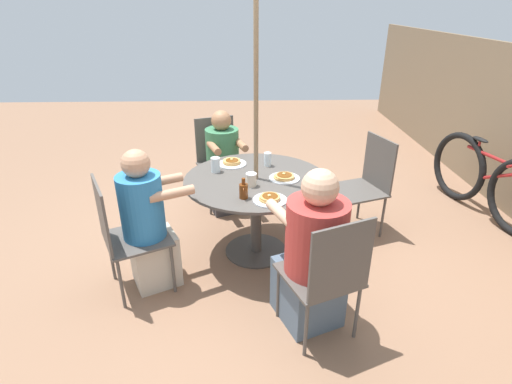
% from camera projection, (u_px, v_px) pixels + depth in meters
% --- Properties ---
extents(ground_plane, '(12.00, 12.00, 0.00)m').
position_uv_depth(ground_plane, '(256.00, 251.00, 3.59)').
color(ground_plane, '#8C664C').
extents(patio_table, '(1.19, 1.19, 0.71)m').
position_uv_depth(patio_table, '(256.00, 193.00, 3.34)').
color(patio_table, '#4C4742').
rests_on(patio_table, ground).
extents(umbrella_pole, '(0.04, 0.04, 2.11)m').
position_uv_depth(umbrella_pole, '(256.00, 139.00, 3.13)').
color(umbrella_pole, '#846B4C').
rests_on(umbrella_pole, ground).
extents(patio_chair_north, '(0.57, 0.57, 0.92)m').
position_uv_depth(patio_chair_north, '(366.00, 181.00, 3.71)').
color(patio_chair_north, '#514C47').
rests_on(patio_chair_north, ground).
extents(patio_chair_east, '(0.57, 0.57, 0.92)m').
position_uv_depth(patio_chair_east, '(219.00, 157.00, 4.28)').
color(patio_chair_east, '#514C47').
rests_on(patio_chair_east, ground).
extents(diner_east, '(0.53, 0.46, 1.06)m').
position_uv_depth(diner_east, '(224.00, 166.00, 4.15)').
color(diner_east, '#3D3D42').
rests_on(diner_east, ground).
extents(patio_chair_south, '(0.60, 0.60, 0.92)m').
position_uv_depth(patio_chair_south, '(123.00, 232.00, 2.89)').
color(patio_chair_south, '#514C47').
rests_on(patio_chair_south, ground).
extents(diner_south, '(0.49, 0.57, 1.12)m').
position_uv_depth(diner_south, '(148.00, 226.00, 2.97)').
color(diner_south, beige).
rests_on(diner_south, ground).
extents(patio_chair_west, '(0.58, 0.58, 0.92)m').
position_uv_depth(patio_chair_west, '(328.00, 273.00, 2.46)').
color(patio_chair_west, '#514C47').
rests_on(patio_chair_west, ground).
extents(diner_west, '(0.60, 0.54, 1.15)m').
position_uv_depth(diner_west, '(312.00, 257.00, 2.61)').
color(diner_west, slate).
rests_on(diner_west, ground).
extents(pancake_plate_a, '(0.25, 0.25, 0.05)m').
position_uv_depth(pancake_plate_a, '(284.00, 177.00, 3.26)').
color(pancake_plate_a, white).
rests_on(pancake_plate_a, patio_table).
extents(pancake_plate_b, '(0.25, 0.25, 0.05)m').
position_uv_depth(pancake_plate_b, '(270.00, 199.00, 2.90)').
color(pancake_plate_b, white).
rests_on(pancake_plate_b, patio_table).
extents(pancake_plate_c, '(0.25, 0.25, 0.05)m').
position_uv_depth(pancake_plate_c, '(232.00, 163.00, 3.55)').
color(pancake_plate_c, white).
rests_on(pancake_plate_c, patio_table).
extents(syrup_bottle, '(0.09, 0.07, 0.16)m').
position_uv_depth(syrup_bottle, '(244.00, 190.00, 2.92)').
color(syrup_bottle, '#602D0F').
rests_on(syrup_bottle, patio_table).
extents(coffee_cup, '(0.09, 0.09, 0.11)m').
position_uv_depth(coffee_cup, '(251.00, 180.00, 3.12)').
color(coffee_cup, beige).
rests_on(coffee_cup, patio_table).
extents(drinking_glass_a, '(0.06, 0.06, 0.12)m').
position_uv_depth(drinking_glass_a, '(268.00, 159.00, 3.50)').
color(drinking_glass_a, silver).
rests_on(drinking_glass_a, patio_table).
extents(drinking_glass_b, '(0.08, 0.08, 0.13)m').
position_uv_depth(drinking_glass_b, '(215.00, 165.00, 3.38)').
color(drinking_glass_b, silver).
rests_on(drinking_glass_b, patio_table).
extents(bicycle, '(1.56, 0.52, 0.77)m').
position_uv_depth(bicycle, '(487.00, 180.00, 4.04)').
color(bicycle, black).
rests_on(bicycle, ground).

